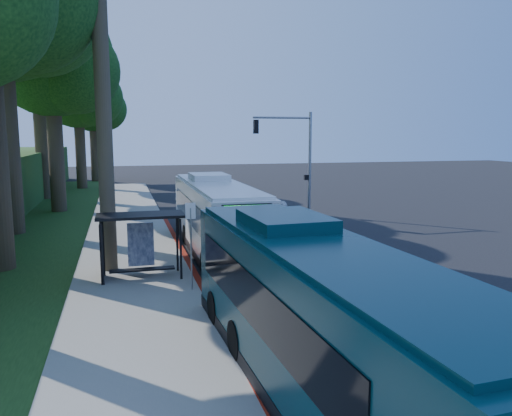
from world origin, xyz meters
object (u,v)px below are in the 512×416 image
object	(u,v)px
bus_shelter	(134,233)
pickup	(266,213)
white_bus	(216,215)
teal_bus	(317,314)

from	to	relation	value
bus_shelter	pickup	distance (m)	12.39
white_bus	bus_shelter	bearing A→B (deg)	-135.36
bus_shelter	pickup	size ratio (longest dim) A/B	0.54
teal_bus	pickup	distance (m)	19.66
teal_bus	white_bus	bearing A→B (deg)	85.94
white_bus	pickup	distance (m)	7.08
teal_bus	pickup	world-z (taller)	teal_bus
teal_bus	pickup	size ratio (longest dim) A/B	2.04
white_bus	teal_bus	world-z (taller)	teal_bus
bus_shelter	teal_bus	bearing A→B (deg)	-70.34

